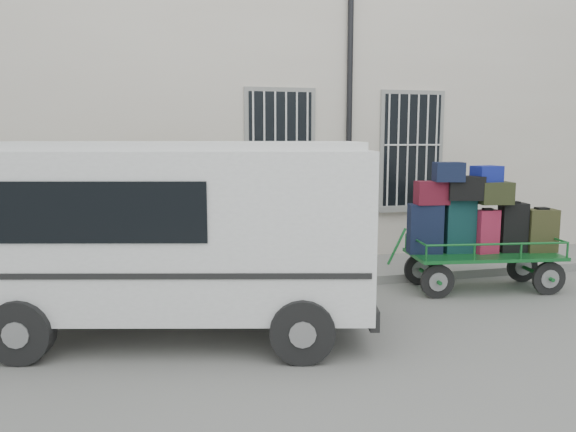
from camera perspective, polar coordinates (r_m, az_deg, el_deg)
The scene contains 5 objects.
ground at distance 8.29m, azimuth 6.82°, elevation -9.70°, with size 80.00×80.00×0.00m, color slate.
building at distance 13.18m, azimuth -1.67°, elevation 10.12°, with size 24.00×5.15×6.00m.
sidewalk at distance 10.27m, azimuth 2.41°, elevation -5.72°, with size 24.00×1.70×0.15m, color gray.
luggage_cart at distance 9.71m, azimuth 18.77°, elevation -1.02°, with size 2.87×1.42×2.12m.
van at distance 7.23m, azimuth -11.34°, elevation -0.94°, with size 5.21×3.15×2.46m.
Camera 1 is at (-2.86, -7.36, 2.51)m, focal length 35.00 mm.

